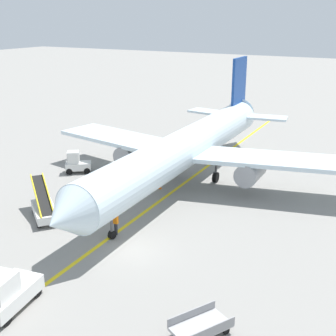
# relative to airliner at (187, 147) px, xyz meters

# --- Properties ---
(ground_plane) EXTENTS (300.00, 300.00, 0.00)m
(ground_plane) POSITION_rel_airliner_xyz_m (1.98, -12.67, -3.42)
(ground_plane) COLOR gray
(taxi_line_yellow) EXTENTS (2.71, 79.97, 0.01)m
(taxi_line_yellow) POSITION_rel_airliner_xyz_m (0.02, -7.67, -3.41)
(taxi_line_yellow) COLOR yellow
(taxi_line_yellow) RESTS_ON ground
(airliner) EXTENTS (28.60, 35.28, 10.10)m
(airliner) POSITION_rel_airliner_xyz_m (0.00, 0.00, 0.00)
(airliner) COLOR silver
(airliner) RESTS_ON ground
(pushback_tug) EXTENTS (2.46, 3.86, 2.20)m
(pushback_tug) POSITION_rel_airliner_xyz_m (0.22, -21.10, -2.42)
(pushback_tug) COLOR silver
(pushback_tug) RESTS_ON ground
(baggage_tug_near_wing) EXTENTS (2.71, 2.45, 2.10)m
(baggage_tug_near_wing) POSITION_rel_airliner_xyz_m (-10.65, -2.42, -2.49)
(baggage_tug_near_wing) COLOR silver
(baggage_tug_near_wing) RESTS_ON ground
(belt_loader_forward_hold) EXTENTS (4.70, 4.07, 2.59)m
(belt_loader_forward_hold) POSITION_rel_airliner_xyz_m (-5.98, -11.78, -2.64)
(belt_loader_forward_hold) COLOR silver
(belt_loader_forward_hold) RESTS_ON ground
(baggage_cart_loaded) EXTENTS (2.71, 3.68, 0.94)m
(baggage_cart_loaded) POSITION_rel_airliner_xyz_m (9.81, -18.08, -2.95)
(baggage_cart_loaded) COLOR #A5A5A8
(baggage_cart_loaded) RESTS_ON ground
(ground_crew_marshaller) EXTENTS (0.36, 0.24, 1.70)m
(ground_crew_marshaller) POSITION_rel_airliner_xyz_m (0.27, -11.44, -2.51)
(ground_crew_marshaller) COLOR #26262D
(ground_crew_marshaller) RESTS_ON ground
(safety_cone_nose_left) EXTENTS (0.36, 0.36, 0.44)m
(safety_cone_nose_left) POSITION_rel_airliner_xyz_m (-1.47, -2.36, -3.20)
(safety_cone_nose_left) COLOR orange
(safety_cone_nose_left) RESTS_ON ground
(safety_cone_nose_right) EXTENTS (0.36, 0.36, 0.44)m
(safety_cone_nose_right) POSITION_rel_airliner_xyz_m (-8.54, -1.89, -3.20)
(safety_cone_nose_right) COLOR orange
(safety_cone_nose_right) RESTS_ON ground
(safety_cone_wingtip_left) EXTENTS (0.36, 0.36, 0.44)m
(safety_cone_wingtip_left) POSITION_rel_airliner_xyz_m (-7.33, -0.46, -3.20)
(safety_cone_wingtip_left) COLOR orange
(safety_cone_wingtip_left) RESTS_ON ground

